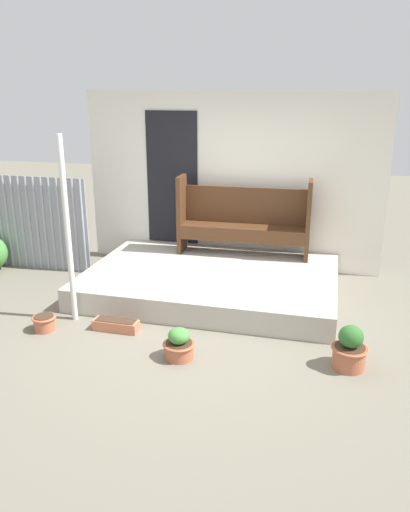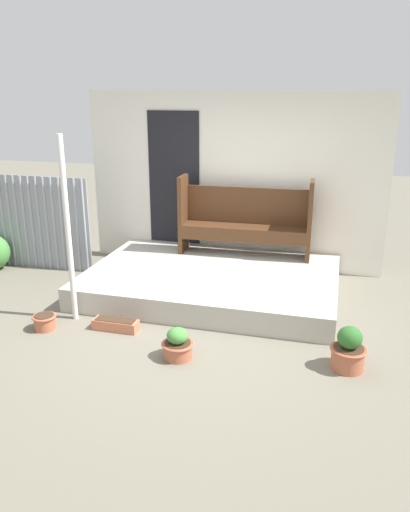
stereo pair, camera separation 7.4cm
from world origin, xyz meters
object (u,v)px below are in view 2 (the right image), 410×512
(flower_pot_right, at_px, (349,351))
(planter_box_rect, at_px, (116,325))
(flower_pot_left, at_px, (45,321))
(bench, at_px, (245,217))
(support_post, at_px, (68,231))
(flower_pot_middle, at_px, (178,345))

(flower_pot_right, height_order, planter_box_rect, flower_pot_right)
(flower_pot_left, distance_m, planter_box_rect, 0.81)
(bench, bearing_deg, flower_pot_right, -60.19)
(flower_pot_left, bearing_deg, flower_pot_right, 0.39)
(support_post, height_order, flower_pot_right, support_post)
(bench, xyz_separation_m, planter_box_rect, (-1.04, -2.22, -0.79))
(bench, distance_m, flower_pot_left, 3.13)
(support_post, distance_m, bench, 2.65)
(flower_pot_left, bearing_deg, bench, 52.96)
(bench, xyz_separation_m, flower_pot_left, (-1.83, -2.42, -0.75))
(planter_box_rect, bearing_deg, flower_pot_left, -165.77)
(bench, bearing_deg, flower_pot_middle, -95.75)
(flower_pot_right, relative_size, planter_box_rect, 0.86)
(support_post, distance_m, flower_pot_right, 3.27)
(flower_pot_middle, height_order, planter_box_rect, flower_pot_middle)
(flower_pot_left, bearing_deg, support_post, 61.32)
(flower_pot_left, relative_size, planter_box_rect, 0.53)
(support_post, height_order, flower_pot_middle, support_post)
(support_post, xyz_separation_m, flower_pot_right, (3.13, -0.33, -0.88))
(flower_pot_middle, distance_m, planter_box_rect, 0.97)
(flower_pot_left, height_order, flower_pot_right, flower_pot_right)
(bench, height_order, planter_box_rect, bench)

